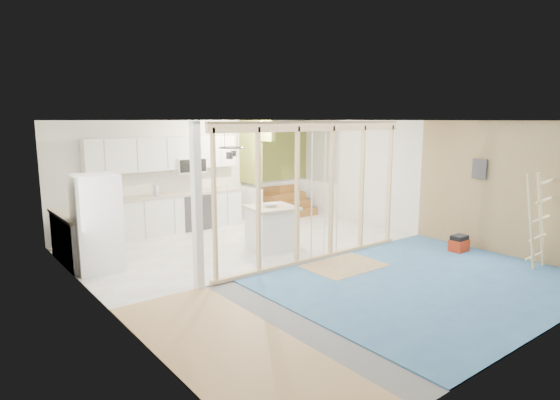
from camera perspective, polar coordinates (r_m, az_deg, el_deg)
room at (r=8.37m, az=2.73°, el=0.72°), size 7.01×8.01×2.61m
floor_overlays at (r=8.76m, az=2.76°, el=-7.54°), size 7.00×8.00×0.03m
stud_frame at (r=8.20m, az=1.59°, el=2.48°), size 4.66×0.14×2.60m
base_cabinets at (r=10.58m, az=-16.09°, el=-2.33°), size 4.45×2.24×0.93m
upper_cabinets at (r=11.10m, az=-13.60°, el=5.40°), size 3.60×0.41×0.85m
green_partition at (r=12.52m, az=-1.01°, el=2.11°), size 2.25×1.51×2.60m
pot_rack at (r=9.64m, az=-5.99°, el=6.04°), size 0.52×0.52×0.72m
sheathing_panel at (r=9.92m, az=26.18°, el=1.15°), size 0.02×4.00×2.60m
electrical_panel at (r=10.11m, az=23.16°, el=3.51°), size 0.04×0.30×0.40m
ceiling_light at (r=11.49m, az=-1.66°, el=9.40°), size 0.32×0.32×0.08m
fridge at (r=8.66m, az=-21.37°, el=-2.66°), size 0.78×0.76×1.70m
island at (r=9.47m, az=-1.01°, el=-3.47°), size 1.05×1.05×0.90m
bowl at (r=9.36m, az=-1.16°, el=-0.59°), size 0.28×0.28×0.07m
soap_bottle_a at (r=10.85m, az=-14.87°, el=1.36°), size 0.16×0.16×0.32m
soap_bottle_b at (r=11.70m, az=-6.24°, el=1.90°), size 0.11×0.11×0.19m
toolbox at (r=10.04m, az=20.99°, el=-5.03°), size 0.36×0.27×0.34m
ladder at (r=9.31m, az=28.87°, el=-2.23°), size 0.92×0.14×1.71m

